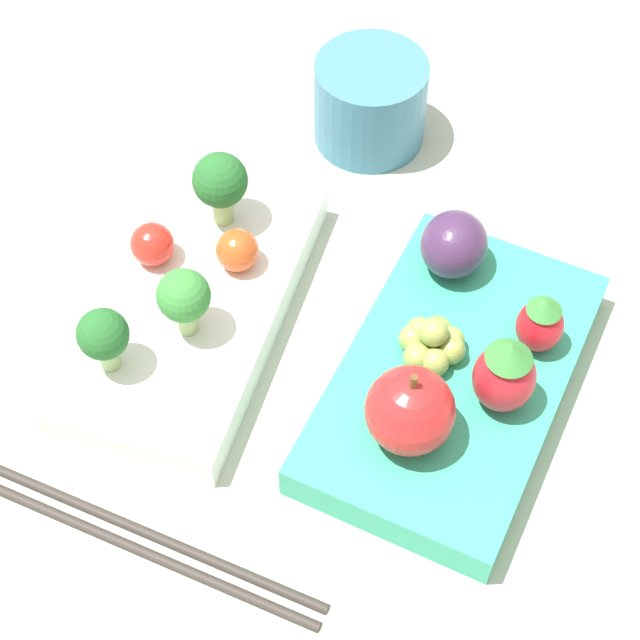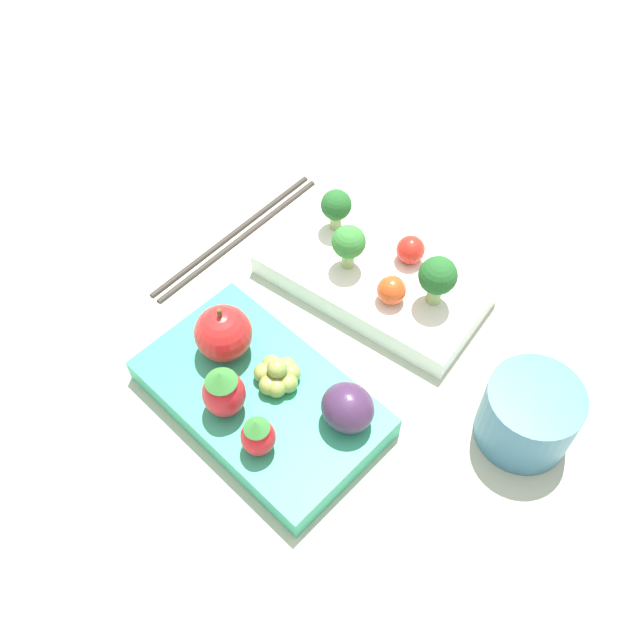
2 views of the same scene
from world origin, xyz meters
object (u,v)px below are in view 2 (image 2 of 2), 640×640
Objects in this scene: bento_box_savoury at (372,279)px; plum at (348,408)px; broccoli_floret_1 at (438,277)px; cherry_tomato_0 at (391,290)px; chopsticks_pair at (237,234)px; grape_cluster at (277,375)px; broccoli_floret_2 at (336,206)px; cherry_tomato_1 at (410,250)px; drinking_cup at (528,415)px; strawberry_0 at (224,392)px; bento_box_fruit at (261,398)px; apple at (223,333)px; broccoli_floret_0 at (349,243)px; strawberry_1 at (258,436)px.

bento_box_savoury is 0.16m from plum.
broccoli_floret_1 is 1.98× the size of cherry_tomato_0.
chopsticks_pair is at bearing -167.31° from bento_box_savoury.
chopsticks_pair is at bearing 143.47° from grape_cluster.
chopsticks_pair is at bearing -146.58° from broccoli_floret_2.
broccoli_floret_2 is 0.21m from plum.
cherry_tomato_1 is at bearing 61.83° from bento_box_savoury.
cherry_tomato_0 is at bearing 5.13° from chopsticks_pair.
broccoli_floret_2 reaches higher than drinking_cup.
broccoli_floret_2 is 0.11m from chopsticks_pair.
drinking_cup is at bearing -2.62° from chopsticks_pair.
strawberry_0 reaches higher than broccoli_floret_2.
bento_box_fruit is 3.75× the size of apple.
cherry_tomato_0 is 0.50× the size of strawberry_0.
drinking_cup reaches higher than chopsticks_pair.
broccoli_floret_0 is 1.06× the size of broccoli_floret_2.
apple is 0.74× the size of drinking_cup.
drinking_cup is (0.18, -0.05, 0.02)m from bento_box_savoury.
broccoli_floret_0 is 1.21× the size of grape_cluster.
bento_box_fruit is 2.80× the size of drinking_cup.
grape_cluster is at bearing -173.58° from plum.
bento_box_fruit is 0.19m from broccoli_floret_2.
broccoli_floret_1 reaches higher than plum.
plum is (0.07, -0.13, 0.03)m from bento_box_savoury.
bento_box_savoury is 4.12× the size of broccoli_floret_1.
strawberry_0 reaches higher than broccoli_floret_1.
strawberry_1 is at bearing -42.75° from chopsticks_pair.
strawberry_1 is at bearing -48.64° from bento_box_fruit.
broccoli_floret_2 reaches higher than chopsticks_pair.
cherry_tomato_0 reaches higher than chopsticks_pair.
broccoli_floret_2 reaches higher than bento_box_savoury.
cherry_tomato_1 reaches higher than bento_box_savoury.
broccoli_floret_0 is 0.16m from plum.
bento_box_fruit is 5.16× the size of strawberry_1.
broccoli_floret_2 is (-0.12, 0.02, -0.00)m from broccoli_floret_1.
strawberry_1 is at bearing -12.46° from strawberry_0.
strawberry_0 reaches higher than cherry_tomato_1.
apple reaches higher than drinking_cup.
apple reaches higher than plum.
cherry_tomato_0 is (0.09, -0.04, -0.01)m from broccoli_floret_2.
bento_box_savoury is 8.18× the size of cherry_tomato_0.
cherry_tomato_0 is at bearing 91.68° from strawberry_1.
broccoli_floret_1 is at bearing 55.23° from apple.
chopsticks_pair is (-0.14, -0.03, -0.01)m from bento_box_savoury.
chopsticks_pair is at bearing 137.25° from strawberry_1.
cherry_tomato_0 is 0.67× the size of grape_cluster.
apple is (-0.02, -0.14, -0.00)m from broccoli_floret_0.
bento_box_savoury is at bearing 93.32° from grape_cluster.
cherry_tomato_0 is (0.03, 0.14, 0.02)m from bento_box_fruit.
broccoli_floret_0 is 1.15× the size of strawberry_1.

